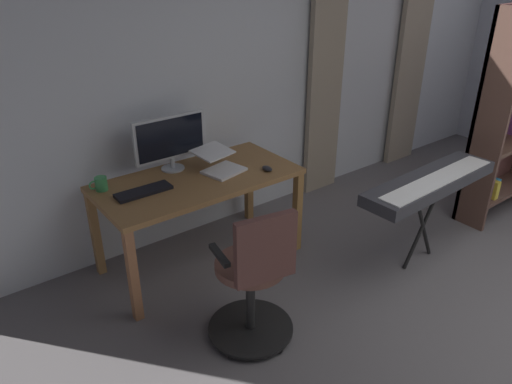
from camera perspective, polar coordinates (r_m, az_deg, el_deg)
The scene contains 13 objects.
back_room_partition at distance 4.60m, azimuth 3.44°, elevation 15.28°, with size 6.27×0.10×2.75m, color silver.
curtain_left_panel at distance 5.83m, azimuth 17.80°, elevation 15.07°, with size 0.45×0.06×2.47m, color gray.
curtain_right_panel at distance 4.83m, azimuth 8.19°, elevation 13.87°, with size 0.41×0.06×2.47m, color gray.
desk at distance 3.71m, azimuth -6.77°, elevation 0.48°, with size 1.52×0.75×0.74m.
office_chair at distance 3.02m, azimuth -0.17°, elevation -10.32°, with size 0.56×0.56×0.98m.
computer_monitor at distance 3.76m, azimuth -10.00°, elevation 6.10°, with size 0.59×0.18×0.43m.
computer_keyboard at distance 3.50m, azimuth -13.04°, elevation 0.07°, with size 0.40×0.14×0.02m, color black.
laptop at distance 3.75m, azimuth -4.27°, elevation 3.34°, with size 0.36×0.41×0.16m.
computer_mouse at distance 3.75m, azimuth 1.32°, elevation 2.77°, with size 0.06×0.10×0.04m, color #232328.
cell_phone_face_up at distance 4.05m, azimuth -4.66°, elevation 4.32°, with size 0.07×0.14×0.01m, color #333338.
mug_coffee at distance 3.60m, azimuth -17.75°, elevation 0.92°, with size 0.13×0.09×0.10m.
bookshelf at distance 4.95m, azimuth 27.66°, elevation 8.04°, with size 0.92×0.30×1.89m.
piano_keyboard at distance 3.88m, azimuth 19.79°, elevation 0.90°, with size 1.31×0.37×0.76m.
Camera 1 is at (2.94, 0.47, 2.27)m, focal length 34.12 mm.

